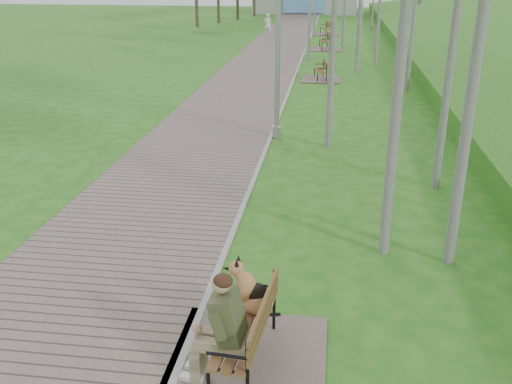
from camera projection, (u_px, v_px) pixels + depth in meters
ground at (229, 244)px, 9.88m from camera, size 120.00×120.00×0.00m
walkway at (269, 56)px, 29.87m from camera, size 3.50×67.00×0.04m
kerb at (302, 57)px, 29.65m from camera, size 0.10×67.00×0.05m
bench_main at (239, 334)px, 6.71m from camera, size 1.88×2.09×1.64m
bench_second at (320, 76)px, 23.87m from camera, size 1.57×1.75×0.97m
bench_third at (325, 46)px, 32.39m from camera, size 1.89×2.10×1.16m
bench_far at (326, 32)px, 39.23m from camera, size 1.71×1.90×1.05m
lamp_post_near at (278, 37)px, 14.86m from camera, size 0.23×0.23×5.86m
lamp_post_second at (310, 3)px, 27.72m from camera, size 0.23×0.23×5.91m
pedestrian_near at (268, 25)px, 38.40m from camera, size 0.55×0.38×1.46m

